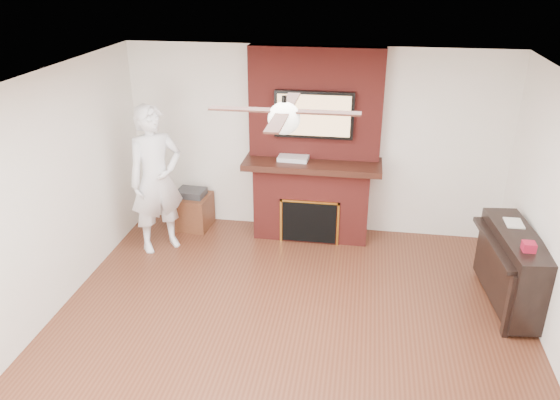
% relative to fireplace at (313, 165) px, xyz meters
% --- Properties ---
extents(room_shell, '(5.36, 5.86, 2.86)m').
position_rel_fireplace_xyz_m(room_shell, '(0.00, -2.55, 0.25)').
color(room_shell, '#4F2617').
rests_on(room_shell, ground).
extents(fireplace, '(1.78, 0.64, 2.50)m').
position_rel_fireplace_xyz_m(fireplace, '(0.00, 0.00, 0.00)').
color(fireplace, maroon).
rests_on(fireplace, ground).
extents(tv, '(1.00, 0.08, 0.60)m').
position_rel_fireplace_xyz_m(tv, '(0.00, -0.05, 0.68)').
color(tv, black).
rests_on(tv, fireplace).
extents(ceiling_fan, '(1.21, 1.21, 0.31)m').
position_rel_fireplace_xyz_m(ceiling_fan, '(-0.00, -2.55, 1.34)').
color(ceiling_fan, black).
rests_on(ceiling_fan, room_shell).
extents(person, '(0.83, 0.81, 1.90)m').
position_rel_fireplace_xyz_m(person, '(-1.89, -0.71, -0.04)').
color(person, white).
rests_on(person, ground).
extents(side_table, '(0.52, 0.52, 0.56)m').
position_rel_fireplace_xyz_m(side_table, '(-1.67, -0.07, -0.74)').
color(side_table, '#522917').
rests_on(side_table, ground).
extents(piano, '(0.61, 1.34, 0.94)m').
position_rel_fireplace_xyz_m(piano, '(2.29, -1.35, -0.54)').
color(piano, black).
rests_on(piano, ground).
extents(cable_box, '(0.40, 0.24, 0.06)m').
position_rel_fireplace_xyz_m(cable_box, '(-0.25, -0.10, 0.11)').
color(cable_box, silver).
rests_on(cable_box, fireplace).
extents(candle_orange, '(0.07, 0.07, 0.13)m').
position_rel_fireplace_xyz_m(candle_orange, '(-0.14, -0.23, -0.93)').
color(candle_orange, '#D75C19').
rests_on(candle_orange, ground).
extents(candle_green, '(0.07, 0.07, 0.10)m').
position_rel_fireplace_xyz_m(candle_green, '(0.02, -0.18, -0.94)').
color(candle_green, '#447930').
rests_on(candle_green, ground).
extents(candle_cream, '(0.08, 0.08, 0.11)m').
position_rel_fireplace_xyz_m(candle_cream, '(0.11, -0.26, -0.94)').
color(candle_cream, '#C1B79A').
rests_on(candle_cream, ground).
extents(candle_blue, '(0.06, 0.06, 0.07)m').
position_rel_fireplace_xyz_m(candle_blue, '(0.26, -0.17, -0.96)').
color(candle_blue, teal).
rests_on(candle_blue, ground).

